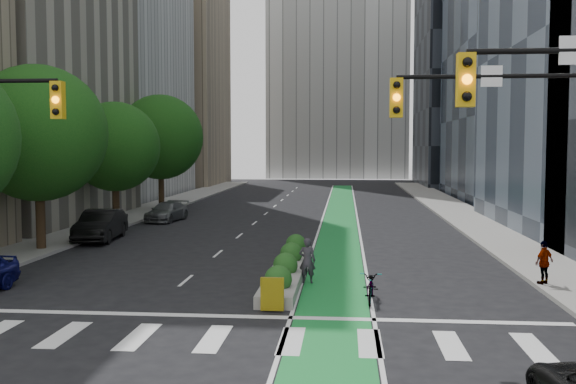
% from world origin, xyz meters
% --- Properties ---
extents(ground, '(160.00, 160.00, 0.00)m').
position_xyz_m(ground, '(0.00, 0.00, 0.00)').
color(ground, black).
rests_on(ground, ground).
extents(sidewalk_left, '(3.60, 90.00, 0.15)m').
position_xyz_m(sidewalk_left, '(-11.80, 25.00, 0.07)').
color(sidewalk_left, gray).
rests_on(sidewalk_left, ground).
extents(sidewalk_right, '(3.60, 90.00, 0.15)m').
position_xyz_m(sidewalk_right, '(11.80, 25.00, 0.07)').
color(sidewalk_right, gray).
rests_on(sidewalk_right, ground).
extents(bike_lane_paint, '(2.20, 70.00, 0.01)m').
position_xyz_m(bike_lane_paint, '(3.00, 30.00, 0.01)').
color(bike_lane_paint, '#178334').
rests_on(bike_lane_paint, ground).
extents(building_tan_far, '(14.00, 16.00, 26.00)m').
position_xyz_m(building_tan_far, '(-20.00, 66.00, 13.00)').
color(building_tan_far, tan).
rests_on(building_tan_far, ground).
extents(building_dark_end, '(14.00, 18.00, 28.00)m').
position_xyz_m(building_dark_end, '(20.00, 68.00, 14.00)').
color(building_dark_end, black).
rests_on(building_dark_end, ground).
extents(tree_mid, '(6.40, 6.40, 8.78)m').
position_xyz_m(tree_mid, '(-11.00, 12.00, 5.57)').
color(tree_mid, black).
rests_on(tree_mid, ground).
extents(tree_midfar, '(5.60, 5.60, 7.76)m').
position_xyz_m(tree_midfar, '(-11.00, 22.00, 4.95)').
color(tree_midfar, black).
rests_on(tree_midfar, ground).
extents(tree_far, '(6.60, 6.60, 9.00)m').
position_xyz_m(tree_far, '(-11.00, 32.00, 5.69)').
color(tree_far, black).
rests_on(tree_far, ground).
extents(signal_right, '(5.82, 0.51, 7.20)m').
position_xyz_m(signal_right, '(8.67, 0.47, 4.80)').
color(signal_right, black).
rests_on(signal_right, ground).
extents(median_planter, '(1.20, 10.26, 1.10)m').
position_xyz_m(median_planter, '(1.20, 7.04, 0.37)').
color(median_planter, gray).
rests_on(median_planter, ground).
extents(bicycle, '(0.81, 1.99, 1.02)m').
position_xyz_m(bicycle, '(4.20, 3.40, 0.51)').
color(bicycle, gray).
rests_on(bicycle, ground).
extents(cyclist, '(0.64, 0.45, 1.66)m').
position_xyz_m(cyclist, '(2.00, 5.99, 0.83)').
color(cyclist, '#312C35').
rests_on(cyclist, ground).
extents(parked_car_left_mid, '(2.20, 5.09, 1.63)m').
position_xyz_m(parked_car_left_mid, '(-9.50, 15.60, 0.81)').
color(parked_car_left_mid, black).
rests_on(parked_car_left_mid, ground).
extents(parked_car_left_far, '(2.30, 4.54, 1.26)m').
position_xyz_m(parked_car_left_far, '(-8.49, 24.63, 0.63)').
color(parked_car_left_far, '#55585A').
rests_on(parked_car_left_far, ground).
extents(pedestrian_far, '(0.93, 0.84, 1.52)m').
position_xyz_m(pedestrian_far, '(10.30, 5.90, 0.91)').
color(pedestrian_far, gray).
rests_on(pedestrian_far, sidewalk_right).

